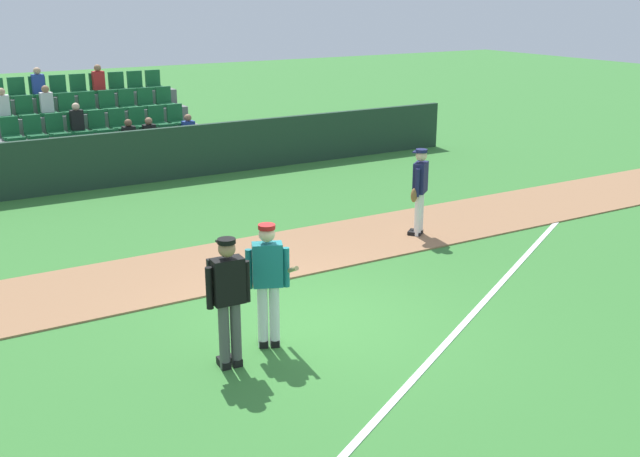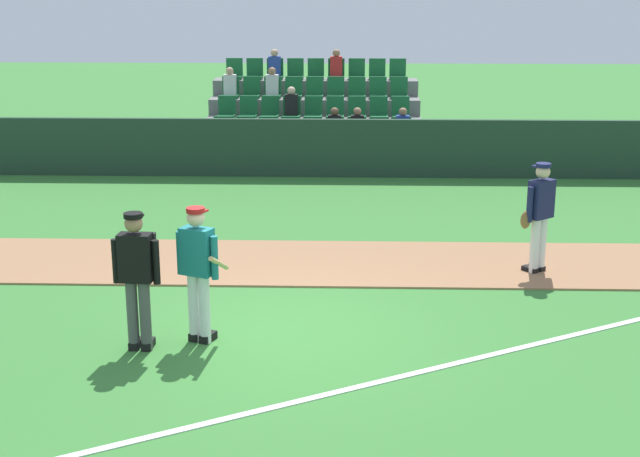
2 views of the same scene
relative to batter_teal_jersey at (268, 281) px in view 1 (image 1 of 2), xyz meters
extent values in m
plane|color=#387A33|center=(0.98, 0.37, -0.97)|extent=(80.00, 80.00, 0.00)
cube|color=#9E704C|center=(0.98, 3.30, -0.95)|extent=(28.00, 2.41, 0.03)
cube|color=white|center=(3.98, -0.13, -0.96)|extent=(10.45, 6.07, 0.01)
cube|color=#1E3828|center=(0.98, 10.00, -0.29)|extent=(20.00, 0.16, 1.36)
cube|color=slate|center=(0.98, 12.30, -0.82)|extent=(5.55, 3.80, 0.30)
cube|color=slate|center=(0.98, 11.03, -0.47)|extent=(5.45, 0.85, 0.40)
cube|color=#196033|center=(-1.22, 10.93, -0.22)|extent=(0.44, 0.40, 0.08)
cube|color=#196033|center=(-1.22, 11.15, 0.03)|extent=(0.44, 0.08, 0.50)
cube|color=#196033|center=(-0.67, 10.93, -0.22)|extent=(0.44, 0.40, 0.08)
cube|color=#196033|center=(-0.67, 11.15, 0.03)|extent=(0.44, 0.08, 0.50)
cube|color=#196033|center=(-0.12, 10.93, -0.22)|extent=(0.44, 0.40, 0.08)
cube|color=#196033|center=(-0.12, 11.15, 0.03)|extent=(0.44, 0.08, 0.50)
cube|color=#196033|center=(0.43, 10.93, -0.22)|extent=(0.44, 0.40, 0.08)
cube|color=#196033|center=(0.43, 11.15, 0.03)|extent=(0.44, 0.08, 0.50)
cube|color=#196033|center=(0.98, 10.93, -0.22)|extent=(0.44, 0.40, 0.08)
cube|color=#196033|center=(0.98, 11.15, 0.03)|extent=(0.44, 0.08, 0.50)
cube|color=#196033|center=(1.53, 10.93, -0.22)|extent=(0.44, 0.40, 0.08)
cube|color=#196033|center=(1.53, 11.15, 0.03)|extent=(0.44, 0.08, 0.50)
cube|color=black|center=(1.53, 10.98, 0.08)|extent=(0.32, 0.22, 0.52)
sphere|color=brown|center=(1.53, 10.98, 0.43)|extent=(0.20, 0.20, 0.20)
cube|color=#196033|center=(2.08, 10.93, -0.22)|extent=(0.44, 0.40, 0.08)
cube|color=#196033|center=(2.08, 11.15, 0.03)|extent=(0.44, 0.08, 0.50)
cube|color=black|center=(2.08, 10.98, 0.08)|extent=(0.32, 0.22, 0.52)
sphere|color=#9E7051|center=(2.08, 10.98, 0.43)|extent=(0.20, 0.20, 0.20)
cube|color=#196033|center=(2.63, 10.93, -0.22)|extent=(0.44, 0.40, 0.08)
cube|color=#196033|center=(2.63, 11.15, 0.03)|extent=(0.44, 0.08, 0.50)
cube|color=#196033|center=(3.18, 10.93, -0.22)|extent=(0.44, 0.40, 0.08)
cube|color=#196033|center=(3.18, 11.15, 0.03)|extent=(0.44, 0.08, 0.50)
cube|color=#263F99|center=(3.18, 10.98, 0.08)|extent=(0.32, 0.22, 0.52)
sphere|color=#9E7051|center=(3.18, 10.98, 0.43)|extent=(0.20, 0.20, 0.20)
cube|color=slate|center=(0.98, 11.88, -0.07)|extent=(5.45, 0.85, 0.40)
cube|color=#196033|center=(-1.22, 11.78, 0.18)|extent=(0.44, 0.40, 0.08)
cube|color=#196033|center=(-1.22, 12.00, 0.43)|extent=(0.44, 0.08, 0.50)
cube|color=#196033|center=(-0.67, 11.78, 0.18)|extent=(0.44, 0.40, 0.08)
cube|color=#196033|center=(-0.67, 12.00, 0.43)|extent=(0.44, 0.08, 0.50)
cube|color=#196033|center=(-0.12, 11.78, 0.18)|extent=(0.44, 0.40, 0.08)
cube|color=#196033|center=(-0.12, 12.00, 0.43)|extent=(0.44, 0.08, 0.50)
cube|color=#196033|center=(0.43, 11.78, 0.18)|extent=(0.44, 0.40, 0.08)
cube|color=#196033|center=(0.43, 12.00, 0.43)|extent=(0.44, 0.08, 0.50)
cube|color=black|center=(0.43, 11.83, 0.48)|extent=(0.32, 0.22, 0.52)
sphere|color=beige|center=(0.43, 11.83, 0.83)|extent=(0.20, 0.20, 0.20)
cube|color=#196033|center=(0.98, 11.78, 0.18)|extent=(0.44, 0.40, 0.08)
cube|color=#196033|center=(0.98, 12.00, 0.43)|extent=(0.44, 0.08, 0.50)
cube|color=#196033|center=(1.53, 11.78, 0.18)|extent=(0.44, 0.40, 0.08)
cube|color=#196033|center=(1.53, 12.00, 0.43)|extent=(0.44, 0.08, 0.50)
cube|color=#196033|center=(2.08, 11.78, 0.18)|extent=(0.44, 0.40, 0.08)
cube|color=#196033|center=(2.08, 12.00, 0.43)|extent=(0.44, 0.08, 0.50)
cube|color=#196033|center=(2.63, 11.78, 0.18)|extent=(0.44, 0.40, 0.08)
cube|color=#196033|center=(2.63, 12.00, 0.43)|extent=(0.44, 0.08, 0.50)
cube|color=#196033|center=(3.18, 11.78, 0.18)|extent=(0.44, 0.40, 0.08)
cube|color=#196033|center=(3.18, 12.00, 0.43)|extent=(0.44, 0.08, 0.50)
cube|color=slate|center=(0.98, 12.73, 0.33)|extent=(5.45, 0.85, 0.40)
cube|color=#196033|center=(-1.22, 12.63, 0.58)|extent=(0.44, 0.40, 0.08)
cube|color=#196033|center=(-1.22, 12.85, 0.83)|extent=(0.44, 0.08, 0.50)
cube|color=silver|center=(-1.22, 12.68, 0.88)|extent=(0.32, 0.22, 0.52)
sphere|color=tan|center=(-1.22, 12.68, 1.23)|extent=(0.20, 0.20, 0.20)
cube|color=#196033|center=(-0.67, 12.63, 0.58)|extent=(0.44, 0.40, 0.08)
cube|color=#196033|center=(-0.67, 12.85, 0.83)|extent=(0.44, 0.08, 0.50)
cube|color=#196033|center=(-0.12, 12.63, 0.58)|extent=(0.44, 0.40, 0.08)
cube|color=#196033|center=(-0.12, 12.85, 0.83)|extent=(0.44, 0.08, 0.50)
cube|color=silver|center=(-0.12, 12.68, 0.88)|extent=(0.32, 0.22, 0.52)
sphere|color=#9E7051|center=(-0.12, 12.68, 1.23)|extent=(0.20, 0.20, 0.20)
cube|color=#196033|center=(0.43, 12.63, 0.58)|extent=(0.44, 0.40, 0.08)
cube|color=#196033|center=(0.43, 12.85, 0.83)|extent=(0.44, 0.08, 0.50)
cube|color=#196033|center=(0.98, 12.63, 0.58)|extent=(0.44, 0.40, 0.08)
cube|color=#196033|center=(0.98, 12.85, 0.83)|extent=(0.44, 0.08, 0.50)
cube|color=#196033|center=(1.53, 12.63, 0.58)|extent=(0.44, 0.40, 0.08)
cube|color=#196033|center=(1.53, 12.85, 0.83)|extent=(0.44, 0.08, 0.50)
cube|color=#196033|center=(2.08, 12.63, 0.58)|extent=(0.44, 0.40, 0.08)
cube|color=#196033|center=(2.08, 12.85, 0.83)|extent=(0.44, 0.08, 0.50)
cube|color=#196033|center=(2.63, 12.63, 0.58)|extent=(0.44, 0.40, 0.08)
cube|color=#196033|center=(2.63, 12.85, 0.83)|extent=(0.44, 0.08, 0.50)
cube|color=#196033|center=(3.18, 12.63, 0.58)|extent=(0.44, 0.40, 0.08)
cube|color=#196033|center=(3.18, 12.85, 0.83)|extent=(0.44, 0.08, 0.50)
cube|color=slate|center=(0.98, 13.58, 0.73)|extent=(5.45, 0.85, 0.40)
cube|color=#196033|center=(-0.67, 13.48, 0.98)|extent=(0.44, 0.40, 0.08)
cube|color=#196033|center=(-0.67, 13.70, 1.23)|extent=(0.44, 0.08, 0.50)
cube|color=#196033|center=(-0.12, 13.48, 0.98)|extent=(0.44, 0.40, 0.08)
cube|color=#196033|center=(-0.12, 13.70, 1.23)|extent=(0.44, 0.08, 0.50)
cube|color=#263F99|center=(-0.12, 13.53, 1.28)|extent=(0.32, 0.22, 0.52)
sphere|color=tan|center=(-0.12, 13.53, 1.63)|extent=(0.20, 0.20, 0.20)
cube|color=#196033|center=(0.43, 13.48, 0.98)|extent=(0.44, 0.40, 0.08)
cube|color=#196033|center=(0.43, 13.70, 1.23)|extent=(0.44, 0.08, 0.50)
cube|color=#196033|center=(0.98, 13.48, 0.98)|extent=(0.44, 0.40, 0.08)
cube|color=#196033|center=(0.98, 13.70, 1.23)|extent=(0.44, 0.08, 0.50)
cube|color=#196033|center=(1.53, 13.48, 0.98)|extent=(0.44, 0.40, 0.08)
cube|color=#196033|center=(1.53, 13.70, 1.23)|extent=(0.44, 0.08, 0.50)
cube|color=red|center=(1.53, 13.53, 1.28)|extent=(0.32, 0.22, 0.52)
sphere|color=#9E7051|center=(1.53, 13.53, 1.63)|extent=(0.20, 0.20, 0.20)
cube|color=#196033|center=(2.08, 13.48, 0.98)|extent=(0.44, 0.40, 0.08)
cube|color=#196033|center=(2.08, 13.70, 1.23)|extent=(0.44, 0.08, 0.50)
cube|color=#196033|center=(2.63, 13.48, 0.98)|extent=(0.44, 0.40, 0.08)
cube|color=#196033|center=(2.63, 13.70, 1.23)|extent=(0.44, 0.08, 0.50)
cube|color=#196033|center=(3.18, 13.48, 0.98)|extent=(0.44, 0.40, 0.08)
cube|color=#196033|center=(3.18, 13.70, 1.23)|extent=(0.44, 0.08, 0.50)
cylinder|color=white|center=(-0.08, 0.03, -0.52)|extent=(0.14, 0.14, 0.90)
cylinder|color=white|center=(0.07, -0.03, -0.52)|extent=(0.14, 0.14, 0.90)
cube|color=black|center=(-0.06, 0.08, -0.92)|extent=(0.21, 0.29, 0.10)
cube|color=black|center=(0.09, 0.02, -0.92)|extent=(0.21, 0.29, 0.10)
cube|color=#197075|center=(-0.01, 0.00, 0.23)|extent=(0.45, 0.36, 0.60)
cylinder|color=#197075|center=(-0.24, 0.09, 0.18)|extent=(0.09, 0.09, 0.55)
cylinder|color=#197075|center=(0.22, -0.10, 0.18)|extent=(0.09, 0.09, 0.55)
sphere|color=beige|center=(-0.01, 0.00, 0.66)|extent=(0.22, 0.22, 0.22)
cylinder|color=#B21919|center=(-0.01, 0.00, 0.76)|extent=(0.23, 0.23, 0.06)
cube|color=#B21919|center=(0.03, 0.09, 0.73)|extent=(0.21, 0.18, 0.02)
cylinder|color=tan|center=(0.26, -0.01, 0.08)|extent=(0.14, 0.80, 0.41)
cylinder|color=#4C4C4C|center=(-0.79, -0.28, -0.52)|extent=(0.14, 0.14, 0.90)
cylinder|color=#4C4C4C|center=(-0.63, -0.29, -0.52)|extent=(0.14, 0.14, 0.90)
cube|color=black|center=(-0.79, -0.22, -0.92)|extent=(0.14, 0.27, 0.10)
cube|color=black|center=(-0.63, -0.23, -0.92)|extent=(0.14, 0.27, 0.10)
cube|color=black|center=(-0.71, -0.28, 0.23)|extent=(0.41, 0.24, 0.60)
cylinder|color=black|center=(-0.96, -0.27, 0.18)|extent=(0.09, 0.09, 0.55)
cylinder|color=black|center=(-0.46, -0.30, 0.18)|extent=(0.09, 0.09, 0.55)
sphere|color=#9E7051|center=(-0.71, -0.28, 0.66)|extent=(0.22, 0.22, 0.22)
cylinder|color=black|center=(-0.71, -0.28, 0.76)|extent=(0.23, 0.23, 0.06)
cube|color=black|center=(-0.70, -0.18, 0.73)|extent=(0.19, 0.13, 0.02)
cube|color=black|center=(-0.70, -0.15, 0.23)|extent=(0.44, 0.11, 0.56)
cylinder|color=white|center=(4.77, 2.86, -0.52)|extent=(0.14, 0.14, 0.90)
cylinder|color=white|center=(4.90, 2.96, -0.52)|extent=(0.14, 0.14, 0.90)
cube|color=black|center=(4.73, 2.91, -0.92)|extent=(0.26, 0.28, 0.10)
cube|color=black|center=(4.86, 3.00, -0.92)|extent=(0.26, 0.28, 0.10)
cube|color=#191E47|center=(4.83, 2.91, 0.23)|extent=(0.45, 0.42, 0.60)
cylinder|color=#191E47|center=(4.64, 2.75, 0.18)|extent=(0.09, 0.09, 0.55)
cylinder|color=#191E47|center=(5.03, 3.06, 0.18)|extent=(0.09, 0.09, 0.55)
sphere|color=beige|center=(4.83, 2.91, 0.66)|extent=(0.22, 0.22, 0.22)
cylinder|color=#191E4C|center=(4.83, 2.91, 0.76)|extent=(0.23, 0.23, 0.06)
cube|color=#191E4C|center=(4.77, 2.99, 0.73)|extent=(0.22, 0.21, 0.02)
ellipsoid|color=brown|center=(4.59, 2.78, -0.07)|extent=(0.23, 0.22, 0.28)
camera|label=1|loc=(-4.31, -8.59, 3.72)|focal=42.89mm
camera|label=2|loc=(1.84, -10.46, 3.45)|focal=49.84mm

